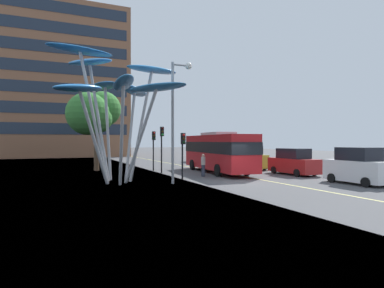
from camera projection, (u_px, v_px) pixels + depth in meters
The scene contains 15 objects.
ground at pixel (232, 183), 21.84m from camera, with size 120.00×240.00×0.10m.
red_bus at pixel (218, 151), 28.84m from camera, with size 3.55×11.18×3.49m.
leaf_sculpture at pixel (111, 83), 22.07m from camera, with size 8.64×9.53×8.87m.
traffic_light_kerb_near at pixel (183, 146), 23.75m from camera, with size 0.28×0.42×3.32m.
traffic_light_kerb_far at pixel (162, 140), 28.24m from camera, with size 0.28×0.42×3.95m.
traffic_light_island_mid at pixel (154, 142), 30.60m from camera, with size 0.28×0.42×3.63m.
car_parked_near at pixel (358, 167), 21.16m from camera, with size 2.06×4.15×2.34m.
car_parked_mid at pixel (293, 162), 27.10m from camera, with size 1.91×4.55×2.14m.
car_parked_far at pixel (250, 158), 32.28m from camera, with size 1.95×3.86×2.27m.
car_side_street at pixel (222, 156), 38.45m from camera, with size 2.03×4.55×2.18m.
car_far_side at pixel (198, 154), 43.42m from camera, with size 2.00×3.97×2.18m.
street_lamp at pixel (177, 106), 21.38m from camera, with size 1.42×0.44×7.87m.
tree_pavement_near at pixel (95, 113), 30.37m from camera, with size 5.20×5.42×7.49m.
pedestrian at pixel (203, 165), 25.76m from camera, with size 0.34×0.34×1.75m.
backdrop_building at pixel (53, 82), 58.33m from camera, with size 25.08×11.45×26.10m.
Camera 1 is at (-11.84, -18.93, 2.74)m, focal length 31.13 mm.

